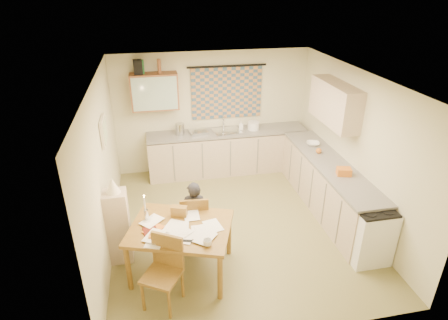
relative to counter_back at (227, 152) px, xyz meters
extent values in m
cube|color=olive|center=(-0.26, -1.95, -0.46)|extent=(4.00, 4.50, 0.02)
cube|color=white|center=(-0.26, -1.95, 2.06)|extent=(4.00, 4.50, 0.02)
cube|color=beige|center=(-0.26, 0.31, 0.80)|extent=(4.00, 0.02, 2.50)
cube|color=beige|center=(-0.26, -4.21, 0.80)|extent=(4.00, 0.02, 2.50)
cube|color=beige|center=(-2.27, -1.95, 0.80)|extent=(0.02, 4.50, 2.50)
cube|color=beige|center=(1.75, -1.95, 0.80)|extent=(0.02, 4.50, 2.50)
cube|color=#34526D|center=(0.04, 0.27, 1.20)|extent=(1.45, 0.03, 1.05)
cylinder|color=black|center=(0.04, 0.25, 1.75)|extent=(1.60, 0.04, 0.04)
cube|color=brown|center=(-1.41, 0.13, 1.35)|extent=(0.90, 0.34, 0.70)
cube|color=#99B2A5|center=(-1.41, -0.04, 1.35)|extent=(0.84, 0.02, 0.64)
cube|color=tan|center=(1.57, -1.40, 1.40)|extent=(0.34, 1.30, 0.70)
cube|color=beige|center=(-2.23, -1.55, 1.25)|extent=(0.04, 0.50, 0.40)
cube|color=silver|center=(-2.21, -1.55, 1.25)|extent=(0.01, 0.42, 0.32)
cube|color=tan|center=(0.00, 0.00, -0.02)|extent=(3.30, 0.60, 0.86)
cube|color=#615E5B|center=(0.00, 0.00, 0.45)|extent=(3.30, 0.62, 0.04)
cube|color=tan|center=(1.44, -1.77, -0.02)|extent=(0.60, 2.95, 0.86)
cube|color=#615E5B|center=(1.44, -1.77, 0.45)|extent=(0.62, 2.95, 0.04)
cube|color=white|center=(1.44, -3.13, -0.03)|extent=(0.56, 0.56, 0.84)
cube|color=black|center=(1.44, -3.13, 0.41)|extent=(0.53, 0.53, 0.03)
cube|color=silver|center=(-0.01, 0.00, 0.43)|extent=(0.61, 0.52, 0.10)
cylinder|color=silver|center=(-0.05, 0.18, 0.61)|extent=(0.04, 0.04, 0.28)
cube|color=silver|center=(-0.61, 0.00, 0.50)|extent=(0.40, 0.35, 0.06)
cylinder|color=silver|center=(-0.98, 0.00, 0.59)|extent=(0.22, 0.22, 0.24)
cylinder|color=white|center=(0.55, 0.00, 0.55)|extent=(0.30, 0.30, 0.16)
imported|color=white|center=(0.30, 0.05, 0.56)|extent=(0.11, 0.11, 0.18)
imported|color=white|center=(1.44, -1.02, 0.50)|extent=(0.38, 0.38, 0.06)
cube|color=orange|center=(1.44, -2.23, 0.53)|extent=(0.25, 0.21, 0.12)
sphere|color=orange|center=(1.39, -1.38, 0.52)|extent=(0.10, 0.10, 0.10)
cube|color=black|center=(-1.68, 0.13, 1.83)|extent=(0.17, 0.21, 0.26)
cylinder|color=#195926|center=(-1.60, 0.13, 1.83)|extent=(0.09, 0.09, 0.26)
cylinder|color=brown|center=(-1.29, 0.13, 1.83)|extent=(0.08, 0.08, 0.26)
cube|color=brown|center=(-1.25, -2.87, 0.27)|extent=(1.60, 1.40, 0.05)
cube|color=brown|center=(-1.00, -2.32, -0.01)|extent=(0.44, 0.44, 0.04)
cube|color=brown|center=(-1.02, -2.51, 0.24)|extent=(0.42, 0.07, 0.45)
cube|color=brown|center=(-1.55, -3.44, 0.01)|extent=(0.59, 0.59, 0.04)
cube|color=brown|center=(-1.45, -3.27, 0.26)|extent=(0.39, 0.26, 0.47)
imported|color=black|center=(-1.00, -2.35, 0.11)|extent=(0.47, 0.37, 1.12)
cube|color=tan|center=(-2.10, -2.45, 0.12)|extent=(0.32, 0.30, 1.14)
cone|color=beige|center=(-2.10, -2.45, 0.80)|extent=(0.20, 0.20, 0.22)
cube|color=brown|center=(-1.24, -2.62, 0.38)|extent=(0.24, 0.17, 0.16)
imported|color=white|center=(-0.95, -3.33, 0.34)|extent=(0.18, 0.18, 0.09)
imported|color=maroon|center=(-1.74, -2.94, 0.31)|extent=(0.26, 0.30, 0.02)
imported|color=orange|center=(-1.68, -2.82, 0.31)|extent=(0.45, 0.45, 0.02)
cube|color=orange|center=(-1.61, -3.05, 0.32)|extent=(0.13, 0.10, 0.04)
cube|color=black|center=(-1.19, -3.21, 0.31)|extent=(0.14, 0.08, 0.02)
cylinder|color=silver|center=(-1.69, -2.64, 0.39)|extent=(0.08, 0.08, 0.18)
cylinder|color=white|center=(-1.70, -2.67, 0.59)|extent=(0.03, 0.03, 0.22)
sphere|color=#FFCC66|center=(-1.69, -2.66, 0.71)|extent=(0.02, 0.02, 0.02)
cube|color=white|center=(-1.39, -3.10, 0.30)|extent=(0.34, 0.36, 0.00)
cube|color=white|center=(-1.46, -3.09, 0.30)|extent=(0.36, 0.35, 0.00)
cube|color=white|center=(-1.59, -3.12, 0.30)|extent=(0.30, 0.35, 0.00)
cube|color=white|center=(-1.46, -2.97, 0.30)|extent=(0.25, 0.32, 0.00)
cube|color=white|center=(-0.82, -2.95, 0.31)|extent=(0.27, 0.34, 0.00)
cube|color=white|center=(-1.21, -3.11, 0.31)|extent=(0.31, 0.36, 0.00)
cube|color=white|center=(-1.02, -3.05, 0.31)|extent=(0.23, 0.31, 0.00)
cube|color=white|center=(-1.07, -2.64, 0.31)|extent=(0.21, 0.30, 0.00)
cube|color=white|center=(-0.96, -3.04, 0.31)|extent=(0.25, 0.32, 0.00)
cube|color=white|center=(-0.95, -3.14, 0.31)|extent=(0.35, 0.36, 0.00)
cube|color=white|center=(-1.34, -2.87, 0.31)|extent=(0.33, 0.36, 0.00)
cube|color=white|center=(-1.27, -3.04, 0.32)|extent=(0.36, 0.35, 0.00)
cube|color=white|center=(-1.25, -2.92, 0.32)|extent=(0.25, 0.32, 0.00)
cube|color=white|center=(-1.60, -3.03, 0.32)|extent=(0.33, 0.36, 0.00)
cube|color=white|center=(-0.96, -3.20, 0.32)|extent=(0.35, 0.36, 0.00)
cube|color=white|center=(-1.62, -2.69, 0.32)|extent=(0.36, 0.36, 0.00)
camera|label=1|loc=(-1.49, -7.04, 3.32)|focal=30.00mm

